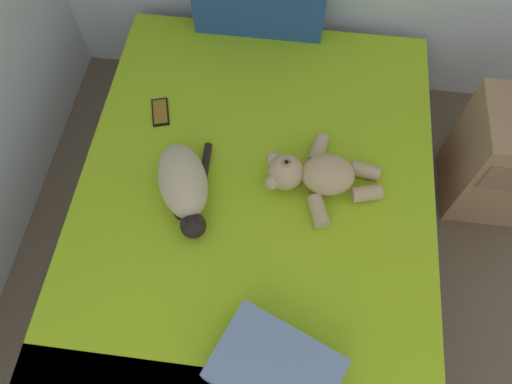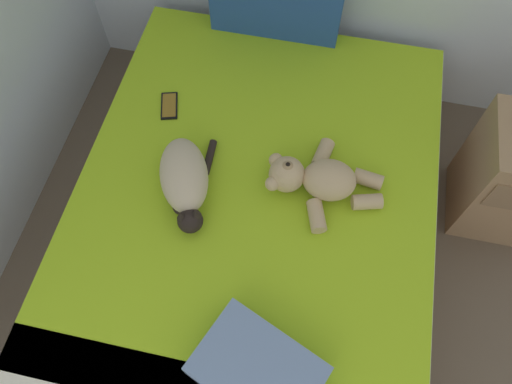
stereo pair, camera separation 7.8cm
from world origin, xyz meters
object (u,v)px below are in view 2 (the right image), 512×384
(cell_phone, at_px, (169,106))
(throw_pillow, at_px, (258,371))
(cat, at_px, (185,180))
(teddy_bear, at_px, (317,179))
(bed, at_px, (254,220))

(cell_phone, xyz_separation_m, throw_pillow, (0.62, -1.02, 0.05))
(cat, xyz_separation_m, teddy_bear, (0.51, 0.11, -0.00))
(cell_phone, bearing_deg, teddy_bear, -21.19)
(bed, distance_m, cell_phone, 0.64)
(teddy_bear, relative_size, throw_pillow, 1.19)
(cell_phone, height_order, throw_pillow, throw_pillow)
(teddy_bear, bearing_deg, cat, -167.43)
(cat, xyz_separation_m, cell_phone, (-0.19, 0.39, -0.07))
(bed, relative_size, cat, 4.50)
(teddy_bear, distance_m, cell_phone, 0.76)
(cat, distance_m, cell_phone, 0.44)
(teddy_bear, xyz_separation_m, cell_phone, (-0.70, 0.27, -0.06))
(bed, distance_m, teddy_bear, 0.39)
(bed, relative_size, teddy_bear, 4.18)
(bed, bearing_deg, cat, -175.07)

